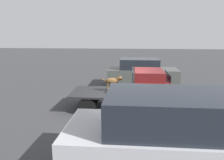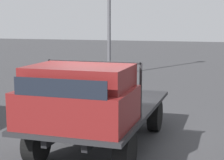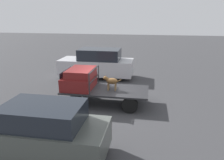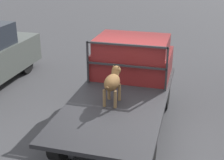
# 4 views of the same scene
# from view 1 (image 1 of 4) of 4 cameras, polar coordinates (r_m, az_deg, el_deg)

# --- Properties ---
(ground_plane) EXTENTS (80.00, 80.00, 0.00)m
(ground_plane) POSITION_cam_1_polar(r_m,az_deg,el_deg) (9.75, 1.96, -7.56)
(ground_plane) COLOR #38383A
(flatbed_truck) EXTENTS (4.18, 1.95, 0.78)m
(flatbed_truck) POSITION_cam_1_polar(r_m,az_deg,el_deg) (9.57, 1.98, -4.29)
(flatbed_truck) COLOR black
(flatbed_truck) RESTS_ON ground
(truck_cab) EXTENTS (1.41, 1.83, 0.98)m
(truck_cab) POSITION_cam_1_polar(r_m,az_deg,el_deg) (9.43, 9.95, -0.54)
(truck_cab) COLOR maroon
(truck_cab) RESTS_ON flatbed_truck
(truck_headboard) EXTENTS (0.04, 1.83, 0.99)m
(truck_headboard) POSITION_cam_1_polar(r_m,az_deg,el_deg) (9.36, 5.46, 0.66)
(truck_headboard) COLOR #232326
(truck_headboard) RESTS_ON flatbed_truck
(dog) EXTENTS (0.92, 0.29, 0.72)m
(dog) POSITION_cam_1_polar(r_m,az_deg,el_deg) (9.51, 0.35, -0.32)
(dog) COLOR brown
(dog) RESTS_ON flatbed_truck
(parked_sedan) EXTENTS (4.33, 1.76, 1.74)m
(parked_sedan) POSITION_cam_1_polar(r_m,az_deg,el_deg) (13.85, 7.77, 1.91)
(parked_sedan) COLOR black
(parked_sedan) RESTS_ON ground
(parked_pickup_far) EXTENTS (5.12, 1.98, 2.03)m
(parked_pickup_far) POSITION_cam_1_polar(r_m,az_deg,el_deg) (5.15, 17.25, -14.72)
(parked_pickup_far) COLOR black
(parked_pickup_far) RESTS_ON ground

